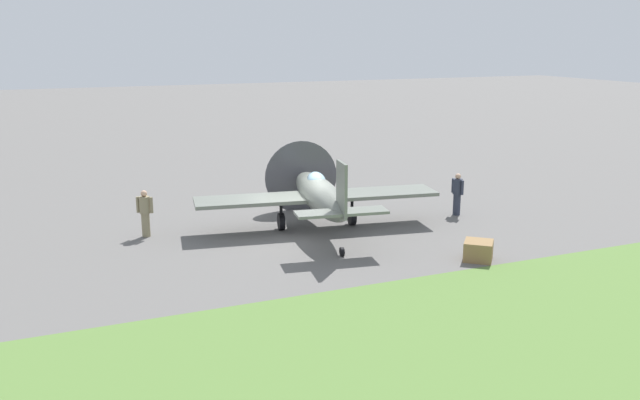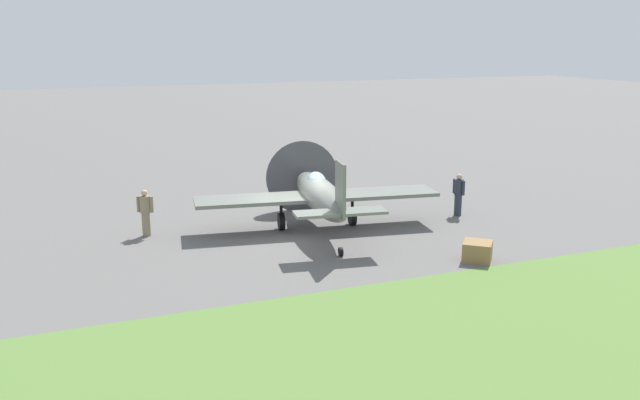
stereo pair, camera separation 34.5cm
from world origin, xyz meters
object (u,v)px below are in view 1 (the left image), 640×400
(airplane_lead, at_px, (319,194))
(ground_crew_chief, at_px, (457,193))
(supply_crate, at_px, (478,251))
(ground_crew_mechanic, at_px, (145,212))

(airplane_lead, relative_size, ground_crew_chief, 5.41)
(ground_crew_chief, xyz_separation_m, supply_crate, (-2.59, -5.09, -0.59))
(airplane_lead, distance_m, ground_crew_mechanic, 6.40)
(airplane_lead, relative_size, ground_crew_mechanic, 5.41)
(supply_crate, bearing_deg, ground_crew_chief, 63.01)
(ground_crew_mechanic, relative_size, supply_crate, 1.92)
(airplane_lead, xyz_separation_m, ground_crew_mechanic, (-6.17, 1.65, -0.47))
(supply_crate, bearing_deg, ground_crew_mechanic, 144.31)
(airplane_lead, relative_size, supply_crate, 10.39)
(ground_crew_chief, height_order, supply_crate, ground_crew_chief)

